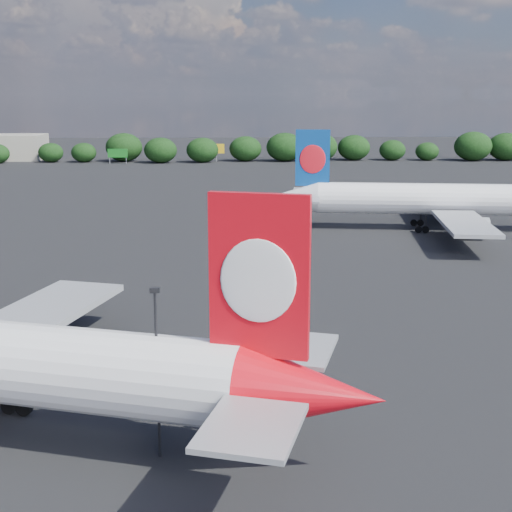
{
  "coord_description": "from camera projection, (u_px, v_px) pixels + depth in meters",
  "views": [
    {
      "loc": [
        13.22,
        -43.86,
        20.74
      ],
      "look_at": [
        16.0,
        12.0,
        8.0
      ],
      "focal_mm": 50.0,
      "sensor_mm": 36.0,
      "label": 1
    }
  ],
  "objects": [
    {
      "name": "highway_sign",
      "position": [
        118.0,
        153.0,
        216.5
      ],
      "size": [
        6.0,
        0.3,
        4.5
      ],
      "color": "#125E18",
      "rests_on": "ground"
    },
    {
      "name": "ground",
      "position": [
        132.0,
        238.0,
        105.11
      ],
      "size": [
        500.0,
        500.0,
        0.0
      ],
      "primitive_type": "plane",
      "color": "black",
      "rests_on": "ground"
    },
    {
      "name": "billboard_yellow",
      "position": [
        216.0,
        149.0,
        223.64
      ],
      "size": [
        5.0,
        0.3,
        5.5
      ],
      "color": "gold",
      "rests_on": "ground"
    },
    {
      "name": "china_southern_airliner",
      "position": [
        426.0,
        200.0,
        110.66
      ],
      "size": [
        47.19,
        45.0,
        15.4
      ],
      "color": "white",
      "rests_on": "ground"
    },
    {
      "name": "apron_lamp_post",
      "position": [
        157.0,
        364.0,
        40.5
      ],
      "size": [
        0.55,
        0.3,
        10.25
      ],
      "color": "black",
      "rests_on": "ground"
    },
    {
      "name": "horizon_treeline",
      "position": [
        240.0,
        149.0,
        222.71
      ],
      "size": [
        203.5,
        15.07,
        9.19
      ],
      "color": "black",
      "rests_on": "ground"
    }
  ]
}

